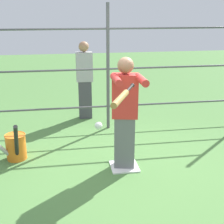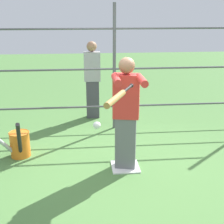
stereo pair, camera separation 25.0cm
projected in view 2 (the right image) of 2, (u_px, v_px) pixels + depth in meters
The scene contains 8 objects.
ground_plane at pixel (125, 167), 4.59m from camera, with size 24.00×24.00×0.00m, color #4C7A3D.
home_plate at pixel (125, 167), 4.59m from camera, with size 0.40×0.40×0.02m.
fence_backstop at pixel (114, 69), 5.73m from camera, with size 6.00×0.06×2.32m.
batter at pixel (126, 111), 4.30m from camera, with size 0.41×0.60×1.62m.
baseball_bat_swinging at pixel (118, 97), 3.27m from camera, with size 0.42×0.83×0.07m.
softball_in_flight at pixel (97, 125), 3.81m from camera, with size 0.10×0.10×0.10m.
bat_bucket at pixel (19, 144), 4.84m from camera, with size 0.64×0.67×0.73m.
bystander_behind_fence at pixel (92, 79), 6.42m from camera, with size 0.33×0.20×1.60m.
Camera 2 is at (0.58, 4.06, 2.24)m, focal length 50.00 mm.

